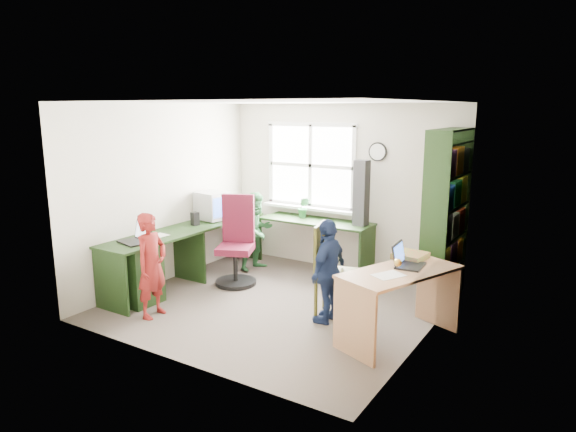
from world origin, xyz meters
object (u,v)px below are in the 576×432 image
(crt_monitor, at_px, (212,206))
(person_red, at_px, (152,265))
(wooden_chair, at_px, (331,267))
(cd_tower, at_px, (361,193))
(bookshelf, at_px, (446,221))
(person_navy, at_px, (328,271))
(swivel_chair, at_px, (237,246))
(laptop_left, at_px, (138,237))
(potted_plant, at_px, (303,208))
(laptop_right, at_px, (406,261))
(person_green, at_px, (257,231))
(right_desk, at_px, (400,290))
(l_desk, at_px, (180,257))

(crt_monitor, height_order, person_red, person_red)
(wooden_chair, height_order, cd_tower, cd_tower)
(bookshelf, bearing_deg, person_navy, -124.56)
(swivel_chair, distance_m, laptop_left, 1.35)
(person_navy, bearing_deg, potted_plant, -142.46)
(wooden_chair, distance_m, crt_monitor, 2.37)
(laptop_right, xyz_separation_m, person_navy, (-0.82, -0.13, -0.22))
(laptop_left, xyz_separation_m, cd_tower, (1.90, 2.26, 0.39))
(person_green, bearing_deg, laptop_right, -100.47)
(person_green, bearing_deg, potted_plant, -38.57)
(wooden_chair, distance_m, person_navy, 0.14)
(swivel_chair, relative_size, person_green, 1.04)
(swivel_chair, relative_size, crt_monitor, 2.58)
(laptop_left, distance_m, person_red, 0.57)
(wooden_chair, height_order, person_green, person_green)
(right_desk, xyz_separation_m, laptop_right, (-0.01, 0.17, 0.26))
(cd_tower, bearing_deg, l_desk, -129.94)
(laptop_left, bearing_deg, wooden_chair, 34.01)
(right_desk, bearing_deg, person_green, 176.73)
(l_desk, bearing_deg, bookshelf, 26.43)
(laptop_right, xyz_separation_m, cd_tower, (-1.15, 1.46, 0.40))
(cd_tower, xyz_separation_m, person_green, (-1.43, -0.44, -0.63))
(person_red, bearing_deg, person_navy, -68.59)
(laptop_right, bearing_deg, bookshelf, -7.53)
(wooden_chair, distance_m, laptop_left, 2.35)
(right_desk, relative_size, laptop_left, 3.36)
(bookshelf, relative_size, swivel_chair, 1.76)
(potted_plant, bearing_deg, person_navy, -51.85)
(potted_plant, distance_m, person_red, 2.58)
(bookshelf, height_order, wooden_chair, bookshelf)
(crt_monitor, bearing_deg, person_navy, -10.27)
(l_desk, distance_m, swivel_chair, 0.78)
(laptop_left, bearing_deg, right_desk, 25.41)
(swivel_chair, relative_size, person_red, 0.99)
(potted_plant, bearing_deg, person_red, -101.57)
(l_desk, distance_m, cd_tower, 2.57)
(l_desk, distance_m, wooden_chair, 2.04)
(laptop_left, bearing_deg, potted_plant, 80.08)
(laptop_right, height_order, person_green, person_green)
(wooden_chair, bearing_deg, laptop_left, -174.06)
(crt_monitor, xyz_separation_m, cd_tower, (1.96, 0.81, 0.24))
(swivel_chair, relative_size, potted_plant, 3.87)
(laptop_right, xyz_separation_m, person_green, (-2.59, 1.02, -0.23))
(swivel_chair, xyz_separation_m, person_green, (-0.11, 0.64, 0.06))
(cd_tower, relative_size, person_green, 0.78)
(right_desk, distance_m, laptop_left, 3.14)
(laptop_right, bearing_deg, l_desk, 92.00)
(swivel_chair, bearing_deg, potted_plant, 45.25)
(wooden_chair, bearing_deg, person_navy, -87.30)
(potted_plant, distance_m, person_navy, 2.04)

